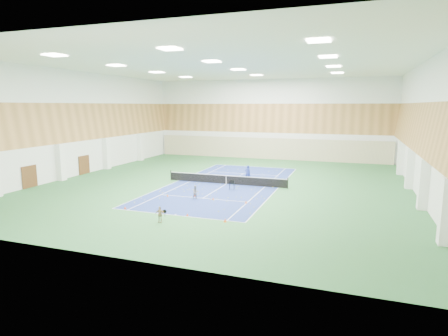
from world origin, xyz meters
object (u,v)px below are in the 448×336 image
(tennis_net, at_px, (226,179))
(coach, at_px, (248,173))
(child_court, at_px, (196,192))
(child_apron, at_px, (160,214))
(ball_cart, at_px, (232,185))

(tennis_net, bearing_deg, coach, 58.13)
(tennis_net, distance_m, coach, 3.03)
(child_court, xyz_separation_m, child_apron, (0.25, -6.85, -0.04))
(coach, relative_size, child_apron, 1.48)
(ball_cart, bearing_deg, tennis_net, 105.56)
(child_apron, distance_m, ball_cart, 11.44)
(ball_cart, bearing_deg, child_apron, -112.51)
(child_court, height_order, child_apron, child_court)
(tennis_net, height_order, child_court, child_court)
(coach, bearing_deg, child_court, 55.63)
(tennis_net, height_order, coach, coach)
(tennis_net, relative_size, ball_cart, 13.73)
(coach, xyz_separation_m, ball_cart, (-0.21, -4.96, -0.38))
(coach, relative_size, ball_cart, 1.81)
(tennis_net, bearing_deg, child_court, -93.77)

